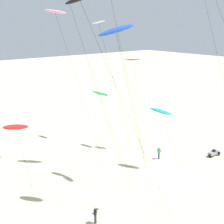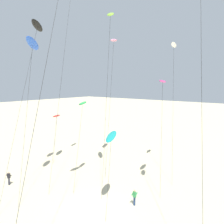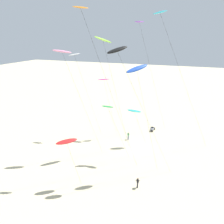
% 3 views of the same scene
% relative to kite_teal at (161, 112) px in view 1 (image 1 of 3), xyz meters
% --- Properties ---
extents(ground_plane, '(260.00, 260.00, 0.00)m').
position_rel_kite_teal_xyz_m(ground_plane, '(-0.99, -1.11, -7.19)').
color(ground_plane, beige).
extents(kite_teal, '(2.25, 3.80, 7.67)m').
position_rel_kite_teal_xyz_m(kite_teal, '(0.00, 0.00, 0.00)').
color(kite_teal, teal).
rests_on(kite_teal, ground).
extents(kite_pink, '(3.93, 7.00, 19.03)m').
position_rel_kite_teal_xyz_m(kite_pink, '(-7.81, 10.18, 11.27)').
color(kite_pink, pink).
rests_on(kite_pink, ground).
extents(kite_magenta, '(1.95, 3.75, 12.79)m').
position_rel_kite_teal_xyz_m(kite_magenta, '(1.78, 7.05, 5.23)').
color(kite_magenta, '#D8339E').
rests_on(kite_magenta, ground).
extents(kite_white, '(3.01, 5.63, 17.75)m').
position_rel_kite_teal_xyz_m(kite_white, '(0.44, 12.71, 9.90)').
color(kite_white, white).
rests_on(kite_white, ground).
extents(kite_black, '(5.40, 9.27, 19.94)m').
position_rel_kite_teal_xyz_m(kite_black, '(-11.20, -0.38, 11.90)').
color(kite_black, black).
rests_on(kite_black, ground).
extents(kite_blue, '(3.33, 5.17, 17.44)m').
position_rel_kite_teal_xyz_m(kite_blue, '(-9.02, -2.47, 9.37)').
color(kite_blue, blue).
rests_on(kite_blue, ground).
extents(kite_red, '(2.49, 2.94, 7.58)m').
position_rel_kite_teal_xyz_m(kite_red, '(-15.63, 5.43, -0.05)').
color(kite_red, red).
rests_on(kite_red, ground).
extents(kite_green, '(2.45, 4.47, 10.12)m').
position_rel_kite_teal_xyz_m(kite_green, '(-6.85, 2.78, 2.56)').
color(kite_green, green).
rests_on(kite_green, ground).
extents(kite_flyer_nearest, '(0.58, 0.55, 1.67)m').
position_rel_kite_teal_xyz_m(kite_flyer_nearest, '(1.75, 1.58, -6.30)').
color(kite_flyer_nearest, navy).
rests_on(kite_flyer_nearest, ground).
extents(kite_flyer_middle, '(0.72, 0.72, 1.67)m').
position_rel_kite_teal_xyz_m(kite_flyer_middle, '(-12.73, -4.15, -6.30)').
color(kite_flyer_middle, '#33333D').
rests_on(kite_flyer_middle, ground).
extents(beach_buggy, '(2.07, 1.05, 0.82)m').
position_rel_kite_teal_xyz_m(beach_buggy, '(8.27, -2.38, -6.77)').
color(beach_buggy, gray).
rests_on(beach_buggy, ground).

